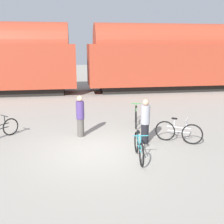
# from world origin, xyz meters

# --- Properties ---
(ground_plane) EXTENTS (80.00, 80.00, 0.00)m
(ground_plane) POSITION_xyz_m (0.00, 0.00, 0.00)
(ground_plane) COLOR gray
(freight_train) EXTENTS (24.59, 3.20, 5.12)m
(freight_train) POSITION_xyz_m (-0.00, 11.58, 2.64)
(freight_train) COLOR black
(freight_train) RESTS_ON ground_plane
(rail_near) EXTENTS (36.59, 0.07, 0.01)m
(rail_near) POSITION_xyz_m (0.00, 10.86, 0.01)
(rail_near) COLOR #4C4238
(rail_near) RESTS_ON ground_plane
(rail_far) EXTENTS (36.59, 0.07, 0.01)m
(rail_far) POSITION_xyz_m (0.00, 12.30, 0.01)
(rail_far) COLOR #4C4238
(rail_far) RESTS_ON ground_plane
(bicycle_green) EXTENTS (0.52, 1.79, 0.96)m
(bicycle_green) POSITION_xyz_m (2.05, 2.77, 0.41)
(bicycle_green) COLOR black
(bicycle_green) RESTS_ON ground_plane
(bicycle_teal) EXTENTS (0.46, 1.76, 0.90)m
(bicycle_teal) POSITION_xyz_m (1.29, -0.80, 0.38)
(bicycle_teal) COLOR black
(bicycle_teal) RESTS_ON ground_plane
(bicycle_silver) EXTENTS (1.52, 0.97, 0.96)m
(bicycle_silver) POSITION_xyz_m (3.11, 0.42, 0.40)
(bicycle_silver) COLOR black
(bicycle_silver) RESTS_ON ground_plane
(person_in_grey) EXTENTS (0.33, 0.33, 1.66)m
(person_in_grey) POSITION_xyz_m (1.86, 0.55, 0.83)
(person_in_grey) COLOR black
(person_in_grey) RESTS_ON ground_plane
(person_in_purple) EXTENTS (0.32, 0.32, 1.65)m
(person_in_purple) POSITION_xyz_m (-0.47, 1.61, 0.83)
(person_in_purple) COLOR #514C47
(person_in_purple) RESTS_ON ground_plane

